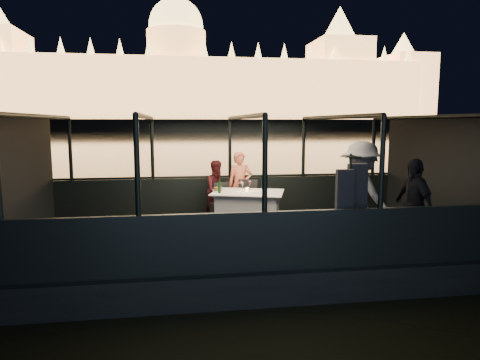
{
  "coord_description": "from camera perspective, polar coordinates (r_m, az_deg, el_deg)",
  "views": [
    {
      "loc": [
        -1.27,
        -8.01,
        2.69
      ],
      "look_at": [
        0.0,
        0.4,
        1.55
      ],
      "focal_mm": 32.0,
      "sensor_mm": 36.0,
      "label": 1
    }
  ],
  "objects": [
    {
      "name": "river_water",
      "position": [
        88.06,
        -7.82,
        5.78
      ],
      "size": [
        500.0,
        500.0,
        0.0
      ],
      "primitive_type": "plane",
      "color": "black",
      "rests_on": "ground"
    },
    {
      "name": "boat_hull",
      "position": [
        8.54,
        0.41,
        -10.72
      ],
      "size": [
        8.6,
        4.4,
        1.0
      ],
      "primitive_type": "cube",
      "color": "black",
      "rests_on": "river_water"
    },
    {
      "name": "boat_deck",
      "position": [
        8.4,
        0.41,
        -7.61
      ],
      "size": [
        8.0,
        4.0,
        0.04
      ],
      "primitive_type": "cube",
      "color": "black",
      "rests_on": "boat_hull"
    },
    {
      "name": "gunwale_port",
      "position": [
        10.24,
        -1.34,
        -2.16
      ],
      "size": [
        8.0,
        0.08,
        0.9
      ],
      "primitive_type": "cube",
      "color": "black",
      "rests_on": "boat_deck"
    },
    {
      "name": "gunwale_starboard",
      "position": [
        6.38,
        3.26,
        -8.18
      ],
      "size": [
        8.0,
        0.08,
        0.9
      ],
      "primitive_type": "cube",
      "color": "black",
      "rests_on": "boat_deck"
    },
    {
      "name": "cabin_glass_port",
      "position": [
        10.11,
        -1.36,
        4.28
      ],
      "size": [
        8.0,
        0.02,
        1.4
      ],
      "primitive_type": null,
      "color": "#99B2B2",
      "rests_on": "gunwale_port"
    },
    {
      "name": "cabin_glass_starboard",
      "position": [
        6.17,
        3.34,
        2.15
      ],
      "size": [
        8.0,
        0.02,
        1.4
      ],
      "primitive_type": null,
      "color": "#99B2B2",
      "rests_on": "gunwale_starboard"
    },
    {
      "name": "cabin_roof_glass",
      "position": [
        8.11,
        0.43,
        8.41
      ],
      "size": [
        8.0,
        4.0,
        0.02
      ],
      "primitive_type": null,
      "color": "#99B2B2",
      "rests_on": "boat_deck"
    },
    {
      "name": "end_wall_fore",
      "position": [
        8.52,
        -27.19,
        -0.22
      ],
      "size": [
        0.02,
        4.0,
        2.3
      ],
      "primitive_type": null,
      "color": "black",
      "rests_on": "boat_deck"
    },
    {
      "name": "end_wall_aft",
      "position": [
        9.65,
        24.6,
        0.75
      ],
      "size": [
        0.02,
        4.0,
        2.3
      ],
      "primitive_type": null,
      "color": "black",
      "rests_on": "boat_deck"
    },
    {
      "name": "canopy_ribs",
      "position": [
        8.18,
        0.42,
        0.33
      ],
      "size": [
        8.0,
        4.0,
        2.3
      ],
      "primitive_type": null,
      "color": "black",
      "rests_on": "boat_deck"
    },
    {
      "name": "embankment",
      "position": [
        218.02,
        -8.34,
        7.08
      ],
      "size": [
        400.0,
        140.0,
        6.0
      ],
      "primitive_type": "cube",
      "color": "#423D33",
      "rests_on": "ground"
    },
    {
      "name": "parliament_building",
      "position": [
        184.9,
        -8.44,
        15.7
      ],
      "size": [
        220.0,
        32.0,
        60.0
      ],
      "primitive_type": null,
      "color": "#F2D18C",
      "rests_on": "embankment"
    },
    {
      "name": "dining_table_central",
      "position": [
        8.96,
        1.05,
        -3.99
      ],
      "size": [
        1.7,
        1.44,
        0.77
      ],
      "primitive_type": "cube",
      "rotation": [
        0.0,
        0.0,
        -0.31
      ],
      "color": "silver",
      "rests_on": "boat_deck"
    },
    {
      "name": "chair_port_left",
      "position": [
        9.43,
        -2.41,
        -3.0
      ],
      "size": [
        0.53,
        0.53,
        0.86
      ],
      "primitive_type": "cube",
      "rotation": [
        0.0,
        0.0,
        0.43
      ],
      "color": "black",
      "rests_on": "boat_deck"
    },
    {
      "name": "chair_port_right",
      "position": [
        9.46,
        1.28,
        -2.97
      ],
      "size": [
        0.55,
        0.55,
        0.92
      ],
      "primitive_type": "cube",
      "rotation": [
        0.0,
        0.0,
        -0.37
      ],
      "color": "black",
      "rests_on": "boat_deck"
    },
    {
      "name": "coat_stand",
      "position": [
        6.93,
        14.34,
        -3.33
      ],
      "size": [
        0.5,
        0.41,
        1.72
      ],
      "primitive_type": null,
      "rotation": [
        0.0,
        0.0,
        -0.06
      ],
      "color": "black",
      "rests_on": "boat_deck"
    },
    {
      "name": "person_woman_coral",
      "position": [
        9.76,
        0.0,
        -0.85
      ],
      "size": [
        0.58,
        0.4,
        1.54
      ],
      "primitive_type": "imported",
      "rotation": [
        0.0,
        0.0,
        -0.06
      ],
      "color": "#DE6F50",
      "rests_on": "boat_deck"
    },
    {
      "name": "person_man_maroon",
      "position": [
        9.66,
        -3.0,
        -0.95
      ],
      "size": [
        0.79,
        0.71,
        1.35
      ],
      "primitive_type": "imported",
      "rotation": [
        0.0,
        0.0,
        0.39
      ],
      "color": "#3D1115",
      "rests_on": "boat_deck"
    },
    {
      "name": "passenger_stripe",
      "position": [
        7.83,
        15.78,
        -2.51
      ],
      "size": [
        1.12,
        1.39,
        1.88
      ],
      "primitive_type": "imported",
      "rotation": [
        0.0,
        0.0,
        1.99
      ],
      "color": "silver",
      "rests_on": "boat_deck"
    },
    {
      "name": "passenger_dark",
      "position": [
        7.84,
        22.13,
        -2.77
      ],
      "size": [
        0.47,
        0.97,
        1.6
      ],
      "primitive_type": "imported",
      "rotation": [
        0.0,
        0.0,
        4.79
      ],
      "color": "black",
      "rests_on": "boat_deck"
    },
    {
      "name": "wine_bottle",
      "position": [
        8.73,
        -2.76,
        -0.78
      ],
      "size": [
        0.07,
        0.07,
        0.29
      ],
      "primitive_type": "cylinder",
      "rotation": [
        0.0,
        0.0,
        0.08
      ],
      "color": "#143513",
      "rests_on": "dining_table_central"
    },
    {
      "name": "bread_basket",
      "position": [
        9.03,
        -2.94,
        -1.2
      ],
      "size": [
        0.2,
        0.2,
        0.07
      ],
      "primitive_type": "cylinder",
      "rotation": [
        0.0,
        0.0,
        0.1
      ],
      "color": "brown",
      "rests_on": "dining_table_central"
    },
    {
      "name": "amber_candle",
      "position": [
        8.93,
        0.92,
        -1.29
      ],
      "size": [
        0.07,
        0.07,
        0.08
      ],
      "primitive_type": "cylinder",
      "rotation": [
        0.0,
        0.0,
        -0.31
      ],
      "color": "#F4983D",
      "rests_on": "dining_table_central"
    },
    {
      "name": "plate_near",
      "position": [
        8.83,
        2.23,
        -1.61
      ],
      "size": [
        0.24,
        0.24,
        0.01
      ],
      "primitive_type": "cylinder",
      "rotation": [
        0.0,
        0.0,
        -0.02
      ],
      "color": "white",
      "rests_on": "dining_table_central"
    },
    {
      "name": "plate_far",
      "position": [
        9.08,
        -2.97,
        -1.36
      ],
      "size": [
        0.25,
        0.25,
        0.01
      ],
      "primitive_type": "cylinder",
      "rotation": [
        0.0,
        0.0,
        -0.09
      ],
      "color": "white",
      "rests_on": "dining_table_central"
    },
    {
      "name": "wine_glass_white",
      "position": [
        8.79,
        -2.79,
        -1.07
      ],
      "size": [
        0.08,
        0.08,
        0.19
      ],
      "primitive_type": null,
      "rotation": [
        0.0,
        0.0,
        0.33
      ],
      "color": "white",
      "rests_on": "dining_table_central"
    },
    {
      "name": "wine_glass_red",
      "position": [
        9.22,
        1.31,
        -0.67
      ],
      "size": [
        0.08,
        0.08,
        0.19
      ],
      "primitive_type": null,
      "rotation": [
        0.0,
        0.0,
        0.28
      ],
      "color": "silver",
      "rests_on": "dining_table_central"
    },
    {
      "name": "wine_glass_empty",
      "position": [
        8.84,
        0.32,
        -1.02
      ],
      "size": [
        0.07,
        0.07,
        0.2
      ],
      "primitive_type": null,
      "rotation": [
        0.0,
        0.0,
        0.04
      ],
      "color": "silver",
      "rests_on": "dining_table_central"
    }
  ]
}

